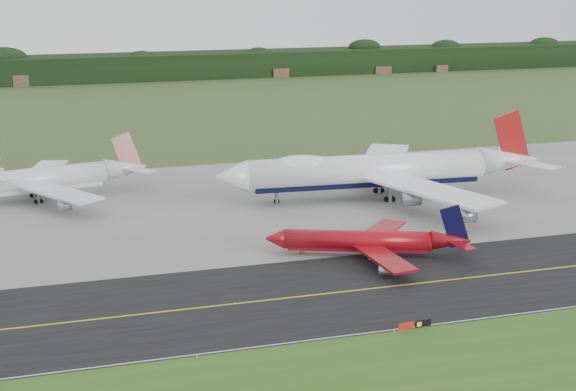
# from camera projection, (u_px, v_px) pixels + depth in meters

# --- Properties ---
(ground) EXTENTS (600.00, 600.00, 0.00)m
(ground) POSITION_uv_depth(u_px,v_px,m) (332.00, 283.00, 133.69)
(ground) COLOR #374E24
(ground) RESTS_ON ground
(grass_verge) EXTENTS (400.00, 30.00, 0.01)m
(grass_verge) POSITION_uv_depth(u_px,v_px,m) (421.00, 383.00, 101.25)
(grass_verge) COLOR #2B5A1A
(grass_verge) RESTS_ON ground
(taxiway) EXTENTS (400.00, 32.00, 0.02)m
(taxiway) POSITION_uv_depth(u_px,v_px,m) (340.00, 292.00, 129.98)
(taxiway) COLOR black
(taxiway) RESTS_ON ground
(apron) EXTENTS (400.00, 78.00, 0.01)m
(apron) POSITION_uv_depth(u_px,v_px,m) (259.00, 202.00, 180.94)
(apron) COLOR slate
(apron) RESTS_ON ground
(taxiway_centreline) EXTENTS (400.00, 0.40, 0.00)m
(taxiway_centreline) POSITION_uv_depth(u_px,v_px,m) (340.00, 292.00, 129.97)
(taxiway_centreline) COLOR gold
(taxiway_centreline) RESTS_ON taxiway
(taxiway_edge_line) EXTENTS (400.00, 0.25, 0.00)m
(taxiway_edge_line) POSITION_uv_depth(u_px,v_px,m) (375.00, 332.00, 115.61)
(taxiway_edge_line) COLOR silver
(taxiway_edge_line) RESTS_ON taxiway
(horizon_treeline) EXTENTS (700.00, 25.00, 12.00)m
(horizon_treeline) POSITION_uv_depth(u_px,v_px,m) (149.00, 68.00, 385.90)
(horizon_treeline) COLOR black
(horizon_treeline) RESTS_ON ground
(jet_ba_747) EXTENTS (76.65, 63.39, 19.27)m
(jet_ba_747) POSITION_uv_depth(u_px,v_px,m) (378.00, 170.00, 182.47)
(jet_ba_747) COLOR white
(jet_ba_747) RESTS_ON ground
(jet_red_737) EXTENTS (36.25, 28.74, 10.06)m
(jet_red_737) POSITION_uv_depth(u_px,v_px,m) (369.00, 241.00, 145.98)
(jet_red_737) COLOR maroon
(jet_red_737) RESTS_ON ground
(jet_star_tail) EXTENTS (52.58, 43.43, 13.90)m
(jet_star_tail) POSITION_uv_depth(u_px,v_px,m) (34.00, 181.00, 180.95)
(jet_star_tail) COLOR silver
(jet_star_tail) RESTS_ON ground
(taxiway_sign) EXTENTS (5.22, 0.62, 1.74)m
(taxiway_sign) POSITION_uv_depth(u_px,v_px,m) (415.00, 325.00, 115.10)
(taxiway_sign) COLOR slate
(taxiway_sign) RESTS_ON ground
(edge_marker_left) EXTENTS (0.16, 0.16, 0.50)m
(edge_marker_left) POSITION_uv_depth(u_px,v_px,m) (197.00, 356.00, 107.76)
(edge_marker_left) COLOR yellow
(edge_marker_left) RESTS_ON ground
(edge_marker_center) EXTENTS (0.16, 0.16, 0.50)m
(edge_marker_center) POSITION_uv_depth(u_px,v_px,m) (394.00, 331.00, 115.28)
(edge_marker_center) COLOR yellow
(edge_marker_center) RESTS_ON ground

